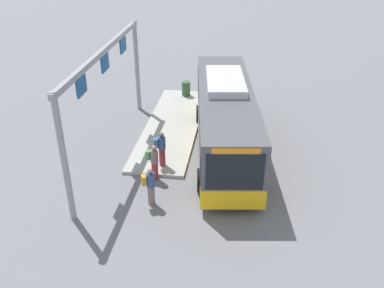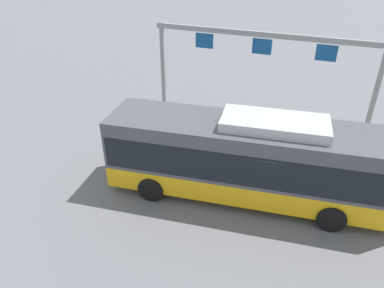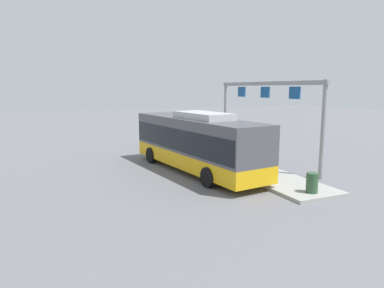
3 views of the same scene
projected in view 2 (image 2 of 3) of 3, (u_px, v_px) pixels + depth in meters
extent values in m
plane|color=slate|center=(245.00, 195.00, 14.24)|extent=(120.00, 120.00, 0.00)
cube|color=#9E9E99|center=(308.00, 166.00, 15.89)|extent=(10.00, 2.80, 0.16)
cube|color=#EAAD14|center=(246.00, 179.00, 13.85)|extent=(10.82, 3.88, 0.85)
cube|color=#4C4C51|center=(249.00, 148.00, 13.16)|extent=(10.82, 3.88, 1.90)
cube|color=black|center=(249.00, 153.00, 13.26)|extent=(10.62, 3.89, 1.20)
cube|color=black|center=(117.00, 133.00, 14.37)|extent=(0.32, 2.11, 1.50)
cube|color=#B7B7BC|center=(275.00, 123.00, 12.42)|extent=(3.90, 2.22, 0.36)
cube|color=orange|center=(116.00, 114.00, 13.93)|extent=(0.35, 1.75, 0.28)
cylinder|color=black|center=(151.00, 189.00, 13.75)|extent=(1.03, 0.43, 1.00)
cylinder|color=black|center=(170.00, 157.00, 15.76)|extent=(1.03, 0.43, 1.00)
cylinder|color=black|center=(331.00, 218.00, 12.31)|extent=(1.03, 0.43, 1.00)
cylinder|color=black|center=(327.00, 179.00, 14.32)|extent=(1.03, 0.43, 1.00)
cylinder|color=slate|center=(164.00, 135.00, 17.67)|extent=(0.36, 0.36, 0.85)
cylinder|color=#334C8C|center=(163.00, 122.00, 17.31)|extent=(0.44, 0.44, 0.60)
sphere|color=#9E755B|center=(163.00, 114.00, 17.10)|extent=(0.22, 0.22, 0.22)
cube|color=#BF7F1E|center=(163.00, 119.00, 17.52)|extent=(0.33, 0.27, 0.40)
cylinder|color=maroon|center=(199.00, 139.00, 17.27)|extent=(0.34, 0.34, 0.85)
cylinder|color=slate|center=(199.00, 126.00, 16.91)|extent=(0.41, 0.41, 0.60)
sphere|color=#9E755B|center=(200.00, 118.00, 16.70)|extent=(0.22, 0.22, 0.22)
cube|color=#4C8447|center=(203.00, 123.00, 17.08)|extent=(0.31, 0.24, 0.40)
cylinder|color=maroon|center=(217.00, 141.00, 16.77)|extent=(0.35, 0.35, 0.85)
cylinder|color=#334C8C|center=(217.00, 128.00, 16.41)|extent=(0.43, 0.43, 0.60)
sphere|color=brown|center=(218.00, 120.00, 16.21)|extent=(0.22, 0.22, 0.22)
cube|color=#335993|center=(217.00, 125.00, 16.62)|extent=(0.32, 0.25, 0.40)
cylinder|color=gray|center=(374.00, 101.00, 15.83)|extent=(0.24, 0.24, 5.20)
cylinder|color=gray|center=(163.00, 72.00, 19.23)|extent=(0.24, 0.24, 5.20)
cube|color=gray|center=(263.00, 34.00, 16.30)|extent=(10.77, 0.20, 0.24)
cube|color=#144C8C|center=(326.00, 53.00, 15.64)|extent=(0.90, 0.08, 0.70)
cube|color=#144C8C|center=(262.00, 46.00, 16.58)|extent=(0.90, 0.08, 0.70)
cube|color=#144C8C|center=(204.00, 41.00, 17.51)|extent=(0.90, 0.08, 0.70)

